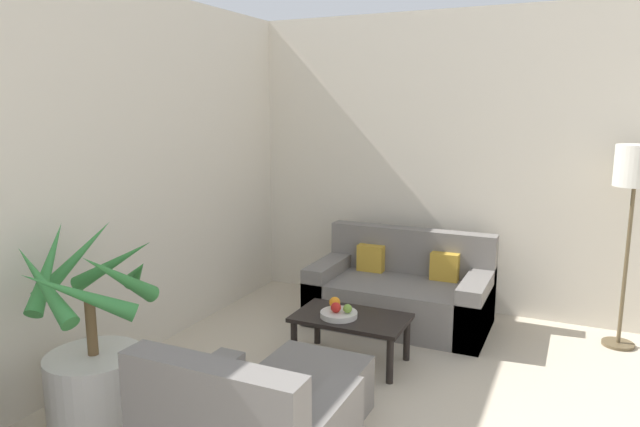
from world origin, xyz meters
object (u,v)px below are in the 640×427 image
apple_green (348,309)px  orange_fruit (335,302)px  apple_red (336,307)px  floor_lamp (635,178)px  coffee_table (351,323)px  sofa_loveseat (401,293)px  ottoman (313,391)px  fruit_bowl (339,314)px  potted_palm (95,364)px

apple_green → orange_fruit: 0.14m
apple_red → apple_green: (0.08, 0.03, -0.01)m
floor_lamp → coffee_table: bearing=-147.5°
sofa_loveseat → floor_lamp: 2.04m
orange_fruit → apple_green: bearing=-25.3°
ottoman → orange_fruit: bearing=104.5°
fruit_bowl → apple_red: 0.06m
apple_green → orange_fruit: (-0.13, 0.06, 0.01)m
potted_palm → floor_lamp: (2.85, 2.58, 0.94)m
coffee_table → floor_lamp: bearing=32.5°
sofa_loveseat → floor_lamp: floor_lamp is taller
sofa_loveseat → ottoman: 1.73m
sofa_loveseat → apple_red: 1.03m
potted_palm → sofa_loveseat: bearing=64.1°
fruit_bowl → ottoman: fruit_bowl is taller
potted_palm → orange_fruit: 1.69m
potted_palm → apple_green: bearing=53.1°
potted_palm → coffee_table: size_ratio=1.48×
potted_palm → apple_red: bearing=54.7°
sofa_loveseat → ottoman: (-0.02, -1.73, -0.09)m
coffee_table → apple_green: size_ratio=12.59×
potted_palm → orange_fruit: (0.90, 1.43, 0.05)m
sofa_loveseat → fruit_bowl: sofa_loveseat is taller
sofa_loveseat → ottoman: size_ratio=2.50×
potted_palm → ottoman: 1.29m
coffee_table → orange_fruit: orange_fruit is taller
potted_palm → coffee_table: 1.77m
floor_lamp → ottoman: 2.87m
sofa_loveseat → apple_red: sofa_loveseat is taller
floor_lamp → fruit_bowl: bearing=-147.2°
sofa_loveseat → orange_fruit: size_ratio=18.10×
floor_lamp → ottoman: (-1.74, -1.97, -1.16)m
floor_lamp → apple_green: (-1.82, -1.21, -0.91)m
floor_lamp → apple_green: floor_lamp is taller
potted_palm → apple_green: (1.03, 1.37, 0.04)m
floor_lamp → apple_green: size_ratio=24.21×
fruit_bowl → orange_fruit: orange_fruit is taller
floor_lamp → coffee_table: 2.39m
sofa_loveseat → fruit_bowl: bearing=-100.1°
coffee_table → ottoman: (0.08, -0.81, -0.13)m
apple_red → orange_fruit: size_ratio=0.91×
potted_palm → apple_green: potted_palm is taller
apple_green → orange_fruit: orange_fruit is taller
fruit_bowl → floor_lamp: bearing=32.8°
apple_red → apple_green: apple_red is taller
potted_palm → ottoman: potted_palm is taller
sofa_loveseat → apple_green: bearing=-96.3°
floor_lamp → fruit_bowl: floor_lamp is taller
coffee_table → orange_fruit: size_ratio=9.94×
floor_lamp → apple_red: floor_lamp is taller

